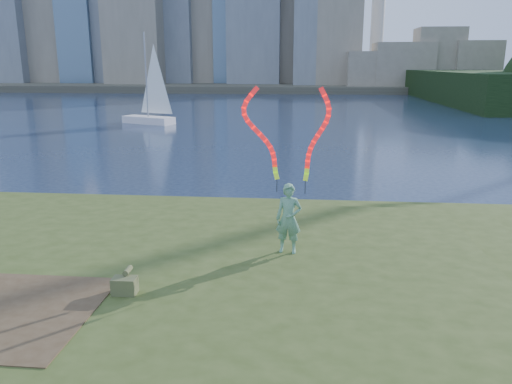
# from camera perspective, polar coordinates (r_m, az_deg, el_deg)

# --- Properties ---
(ground) EXTENTS (320.00, 320.00, 0.00)m
(ground) POSITION_cam_1_polar(r_m,az_deg,el_deg) (11.93, -9.23, -10.07)
(ground) COLOR #1A2742
(ground) RESTS_ON ground
(grassy_knoll) EXTENTS (20.00, 18.00, 0.80)m
(grassy_knoll) POSITION_cam_1_polar(r_m,az_deg,el_deg) (9.81, -12.73, -13.71)
(grassy_knoll) COLOR #384719
(grassy_knoll) RESTS_ON ground
(dirt_patch) EXTENTS (3.20, 3.00, 0.02)m
(dirt_patch) POSITION_cam_1_polar(r_m,az_deg,el_deg) (9.78, -27.22, -12.05)
(dirt_patch) COLOR #47331E
(dirt_patch) RESTS_ON grassy_knoll
(far_shore) EXTENTS (320.00, 40.00, 1.20)m
(far_shore) POSITION_cam_1_polar(r_m,az_deg,el_deg) (105.61, 3.92, 12.02)
(far_shore) COLOR #484335
(far_shore) RESTS_ON ground
(woman_with_ribbons) EXTENTS (2.01, 0.48, 3.97)m
(woman_with_ribbons) POSITION_cam_1_polar(r_m,az_deg,el_deg) (10.93, 3.87, 0.16)
(woman_with_ribbons) COLOR #146735
(woman_with_ribbons) RESTS_ON grassy_knoll
(canvas_bag) EXTENTS (0.45, 0.51, 0.42)m
(canvas_bag) POSITION_cam_1_polar(r_m,az_deg,el_deg) (9.63, -14.76, -10.20)
(canvas_bag) COLOR #464D2C
(canvas_bag) RESTS_ON grassy_knoll
(sailboat) EXTENTS (4.87, 3.25, 7.51)m
(sailboat) POSITION_cam_1_polar(r_m,az_deg,el_deg) (43.52, -12.00, 9.32)
(sailboat) COLOR white
(sailboat) RESTS_ON ground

